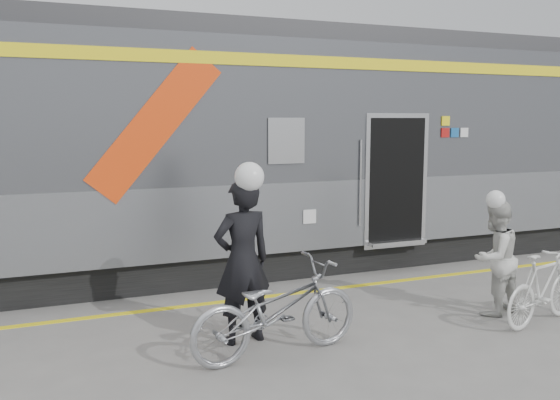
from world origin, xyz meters
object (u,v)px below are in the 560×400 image
bicycle_left (276,309)px  woman (495,258)px  man (242,261)px  bicycle_right (543,288)px

bicycle_left → woman: size_ratio=1.32×
man → bicycle_right: size_ratio=1.25×
man → woman: bearing=168.0°
woman → bicycle_right: (0.30, -0.55, -0.30)m
woman → bicycle_right: bearing=104.5°
man → bicycle_right: 3.83m
woman → man: bearing=-19.0°
woman → bicycle_left: bearing=-9.5°
bicycle_left → woman: (3.21, 0.26, 0.23)m
man → bicycle_left: bearing=102.9°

